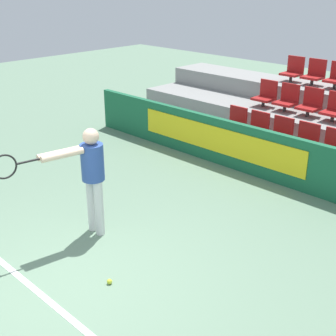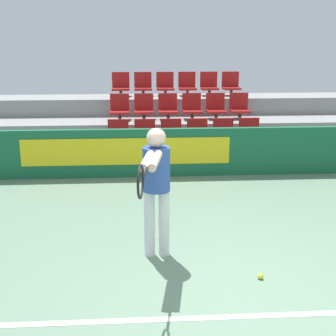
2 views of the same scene
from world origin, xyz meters
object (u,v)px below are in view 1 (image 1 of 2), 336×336
Objects in this scene: stadium_chair_3 at (305,140)px; stadium_chair_4 at (333,147)px; stadium_chair_9 at (335,108)px; stadium_chair_12 at (293,70)px; stadium_chair_2 at (280,134)px; stadium_chair_7 at (287,99)px; tennis_player at (88,171)px; stadium_chair_1 at (257,128)px; tennis_ball at (109,282)px; stadium_chair_0 at (235,122)px; stadium_chair_6 at (266,95)px; stadium_chair_13 at (314,73)px; stadium_chair_8 at (310,104)px.

stadium_chair_3 is 1.00× the size of stadium_chair_4.
stadium_chair_12 is (-1.62, 1.08, 0.39)m from stadium_chair_9.
stadium_chair_2 is 1.27m from stadium_chair_9.
stadium_chair_7 is at bearing 180.00° from stadium_chair_9.
tennis_player is at bearing -110.48° from stadium_chair_4.
stadium_chair_1 reaches higher than tennis_ball.
tennis_ball is at bearing -76.01° from stadium_chair_1.
stadium_chair_0 and stadium_chair_1 have the same top height.
stadium_chair_6 and stadium_chair_9 have the same top height.
stadium_chair_3 is 8.62× the size of tennis_ball.
stadium_chair_2 is 2.53m from stadium_chair_12.
stadium_chair_6 is at bearing -116.66° from stadium_chair_13.
stadium_chair_9 is at bearing -33.58° from stadium_chair_12.
stadium_chair_2 is 1.58m from stadium_chair_6.
stadium_chair_1 is 4.19m from tennis_player.
stadium_chair_3 is 1.00× the size of stadium_chair_12.
tennis_player reaches higher than stadium_chair_8.
stadium_chair_1 is 1.00× the size of stadium_chair_12.
stadium_chair_2 is 1.00× the size of stadium_chair_9.
stadium_chair_3 and stadium_chair_4 have the same top height.
stadium_chair_4 is at bearing 0.00° from stadium_chair_3.
stadium_chair_0 is 1.62m from stadium_chair_3.
tennis_player is at bearing -81.81° from stadium_chair_0.
stadium_chair_8 is 1.00× the size of stadium_chair_13.
stadium_chair_8 is (0.54, 0.00, 0.00)m from stadium_chair_7.
stadium_chair_7 is 0.54m from stadium_chair_8.
stadium_chair_12 is (-1.08, 1.08, 0.39)m from stadium_chair_8.
stadium_chair_9 is at bearing 88.20° from tennis_player.
stadium_chair_7 is 0.36× the size of tennis_player.
stadium_chair_4 is (2.16, 0.00, 0.00)m from stadium_chair_0.
stadium_chair_13 is 6.35m from tennis_player.
stadium_chair_2 is at bearing -63.34° from stadium_chair_7.
stadium_chair_1 and stadium_chair_2 have the same top height.
stadium_chair_6 is (-0.54, 1.08, 0.39)m from stadium_chair_1.
stadium_chair_7 and stadium_chair_9 have the same top height.
stadium_chair_3 is at bearing 0.00° from stadium_chair_1.
stadium_chair_13 is 0.36× the size of tennis_player.
stadium_chair_9 is at bearing 0.00° from stadium_chair_8.
stadium_chair_0 is at bearing -90.00° from stadium_chair_6.
stadium_chair_4 is 2.45m from stadium_chair_6.
stadium_chair_8 is at bearing 44.88° from stadium_chair_0.
stadium_chair_13 reaches higher than stadium_chair_6.
stadium_chair_6 is (-1.62, 1.08, 0.39)m from stadium_chair_3.
stadium_chair_1 is 1.00× the size of stadium_chair_9.
stadium_chair_13 is (0.00, 1.08, 0.39)m from stadium_chair_7.
stadium_chair_7 is at bearing 99.85° from tennis_player.
stadium_chair_1 is 1.08m from stadium_chair_3.
stadium_chair_7 is 1.00× the size of stadium_chair_9.
stadium_chair_13 reaches higher than stadium_chair_2.
stadium_chair_13 is at bearing 104.09° from stadium_chair_2.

